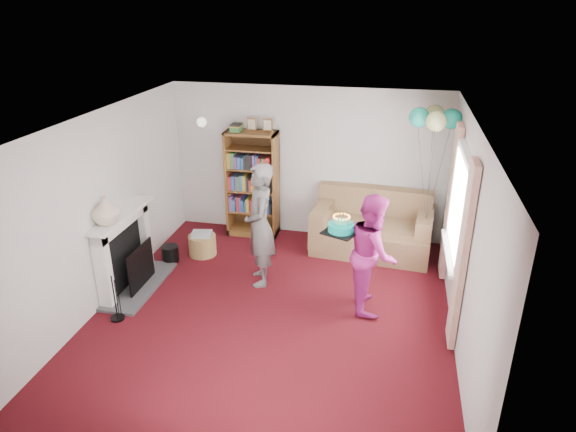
% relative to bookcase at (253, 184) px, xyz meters
% --- Properties ---
extents(ground, '(5.00, 5.00, 0.00)m').
position_rel_bookcase_xyz_m(ground, '(0.89, -2.30, -0.88)').
color(ground, '#33070D').
rests_on(ground, ground).
extents(wall_back, '(4.50, 0.02, 2.50)m').
position_rel_bookcase_xyz_m(wall_back, '(0.89, 0.21, 0.37)').
color(wall_back, silver).
rests_on(wall_back, ground).
extents(wall_left, '(0.02, 5.00, 2.50)m').
position_rel_bookcase_xyz_m(wall_left, '(-1.37, -2.30, 0.37)').
color(wall_left, silver).
rests_on(wall_left, ground).
extents(wall_right, '(0.02, 5.00, 2.50)m').
position_rel_bookcase_xyz_m(wall_right, '(3.15, -2.30, 0.37)').
color(wall_right, silver).
rests_on(wall_right, ground).
extents(ceiling, '(4.50, 5.00, 0.01)m').
position_rel_bookcase_xyz_m(ceiling, '(0.89, -2.30, 1.62)').
color(ceiling, white).
rests_on(ceiling, wall_back).
extents(fireplace, '(0.55, 1.80, 1.12)m').
position_rel_bookcase_xyz_m(fireplace, '(-1.20, -2.11, -0.37)').
color(fireplace, '#3F3F42').
rests_on(fireplace, ground).
extents(window_bay, '(0.14, 2.02, 2.20)m').
position_rel_bookcase_xyz_m(window_bay, '(3.09, -1.70, 0.32)').
color(window_bay, white).
rests_on(window_bay, ground).
extents(wall_sconce, '(0.16, 0.23, 0.16)m').
position_rel_bookcase_xyz_m(wall_sconce, '(-0.86, 0.06, 1.00)').
color(wall_sconce, gold).
rests_on(wall_sconce, ground).
extents(bookcase, '(0.85, 0.42, 2.00)m').
position_rel_bookcase_xyz_m(bookcase, '(0.00, 0.00, 0.00)').
color(bookcase, '#472B14').
rests_on(bookcase, ground).
extents(sofa, '(1.83, 0.97, 0.97)m').
position_rel_bookcase_xyz_m(sofa, '(2.03, -0.23, -0.52)').
color(sofa, olive).
rests_on(sofa, ground).
extents(wicker_basket, '(0.43, 0.43, 0.38)m').
position_rel_bookcase_xyz_m(wicker_basket, '(-0.58, -0.97, -0.71)').
color(wicker_basket, '#A5814D').
rests_on(wicker_basket, ground).
extents(person_striped, '(0.60, 0.74, 1.76)m').
position_rel_bookcase_xyz_m(person_striped, '(0.54, -1.58, -0.00)').
color(person_striped, black).
rests_on(person_striped, ground).
extents(person_magenta, '(0.70, 0.84, 1.57)m').
position_rel_bookcase_xyz_m(person_magenta, '(2.10, -1.89, -0.10)').
color(person_magenta, '#B1237D').
rests_on(person_magenta, ground).
extents(birthday_cake, '(0.40, 0.40, 0.22)m').
position_rel_bookcase_xyz_m(birthday_cake, '(1.69, -1.94, 0.24)').
color(birthday_cake, black).
rests_on(birthday_cake, ground).
extents(balloons, '(0.72, 0.72, 1.68)m').
position_rel_bookcase_xyz_m(balloons, '(2.79, -0.42, 1.34)').
color(balloons, '#3F3F3F').
rests_on(balloons, ground).
extents(mantel_vase, '(0.37, 0.37, 0.37)m').
position_rel_bookcase_xyz_m(mantel_vase, '(-1.23, -2.45, 0.43)').
color(mantel_vase, beige).
rests_on(mantel_vase, fireplace).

